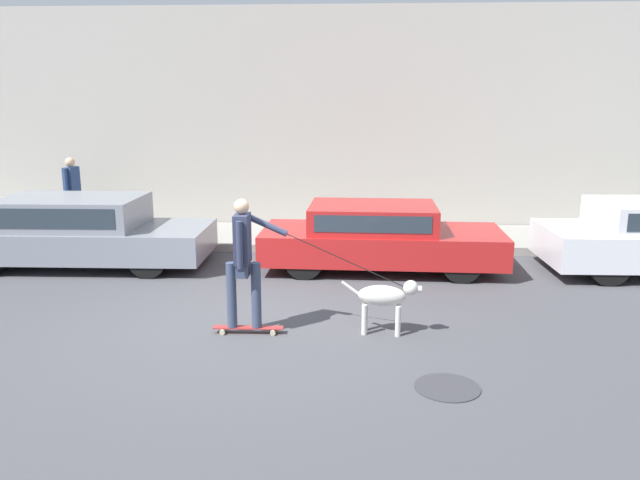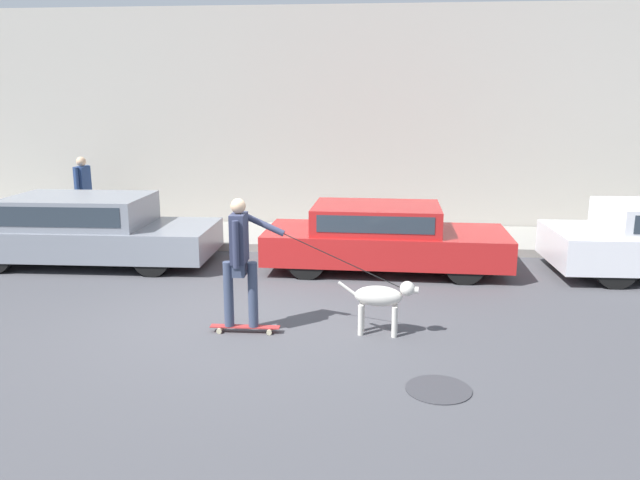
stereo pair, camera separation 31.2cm
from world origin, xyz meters
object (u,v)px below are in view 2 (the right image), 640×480
object	(u,v)px
dog	(382,298)
skateboarder	(241,257)
parked_car_1	(383,238)
pedestrian_with_bag	(83,188)
parked_car_0	(88,230)

from	to	relation	value
dog	skateboarder	world-z (taller)	skateboarder
parked_car_1	skateboarder	xyz separation A→B (m)	(-1.86, -3.29, 0.43)
dog	pedestrian_with_bag	bearing A→B (deg)	143.85
parked_car_1	skateboarder	bearing A→B (deg)	-117.72
dog	pedestrian_with_bag	world-z (taller)	pedestrian_with_bag
parked_car_1	dog	distance (m)	3.21
parked_car_0	parked_car_1	xyz separation A→B (m)	(5.45, 0.00, -0.04)
skateboarder	pedestrian_with_bag	xyz separation A→B (m)	(-4.94, 6.00, 0.01)
dog	parked_car_0	bearing A→B (deg)	154.41
parked_car_0	parked_car_1	bearing A→B (deg)	-0.77
dog	parked_car_1	bearing A→B (deg)	94.21
parked_car_0	dog	bearing A→B (deg)	-31.48
parked_car_1	pedestrian_with_bag	xyz separation A→B (m)	(-6.80, 2.71, 0.44)
parked_car_0	skateboarder	xyz separation A→B (m)	(3.59, -3.29, 0.40)
parked_car_1	pedestrian_with_bag	bearing A→B (deg)	159.97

